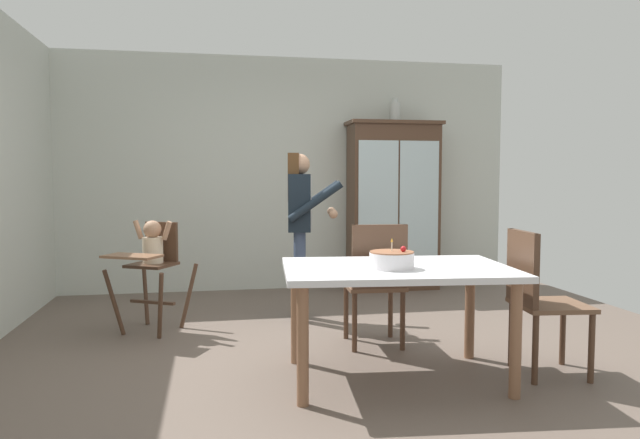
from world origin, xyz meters
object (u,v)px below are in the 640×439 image
adult_person (300,215)px  dining_table (397,281)px  birthday_cake (392,260)px  dining_chair_right_end (536,292)px  ceramic_vase (395,111)px  dining_chair_far_side (377,276)px  high_chair_with_toddler (152,255)px  china_cabinet (393,205)px

adult_person → dining_table: adult_person is taller
adult_person → birthday_cake: (0.30, -1.81, -0.17)m
adult_person → dining_chair_right_end: 2.26m
ceramic_vase → dining_chair_far_side: ceramic_vase is taller
dining_chair_far_side → dining_chair_right_end: bearing=141.2°
birthday_cake → dining_chair_right_end: dining_chair_right_end is taller
ceramic_vase → high_chair_with_toddler: (-2.61, -1.49, -1.42)m
ceramic_vase → dining_table: ceramic_vase is taller
china_cabinet → birthday_cake: 3.25m
adult_person → dining_chair_right_end: bearing=-135.0°
dining_chair_right_end → china_cabinet: bearing=6.0°
adult_person → high_chair_with_toddler: bearing=108.4°
china_cabinet → dining_chair_far_side: size_ratio=2.04×
ceramic_vase → adult_person: 2.15m
china_cabinet → dining_chair_far_side: bearing=-110.6°
adult_person → ceramic_vase: bearing=-36.2°
high_chair_with_toddler → birthday_cake: bearing=-16.5°
adult_person → birthday_cake: 1.84m
adult_person → dining_table: (0.36, -1.72, -0.32)m
birthday_cake → dining_chair_right_end: bearing=-0.0°
dining_chair_far_side → china_cabinet: bearing=-107.3°
birthday_cake → dining_chair_far_side: dining_chair_far_side is taller
ceramic_vase → high_chair_with_toddler: 3.33m
ceramic_vase → high_chair_with_toddler: bearing=-150.2°
china_cabinet → high_chair_with_toddler: china_cabinet is taller
china_cabinet → dining_table: 3.16m
high_chair_with_toddler → dining_table: size_ratio=0.62×
adult_person → dining_chair_right_end: adult_person is taller
china_cabinet → dining_table: (-0.93, -3.00, -0.34)m
dining_table → high_chair_with_toddler: bearing=137.7°
china_cabinet → ceramic_vase: ceramic_vase is taller
adult_person → dining_chair_right_end: (1.30, -1.81, -0.41)m
china_cabinet → dining_chair_right_end: size_ratio=2.04×
high_chair_with_toddler → ceramic_vase: bearing=58.1°
china_cabinet → dining_chair_far_side: 2.50m
dining_table → dining_chair_right_end: (0.93, -0.09, -0.09)m
high_chair_with_toddler → dining_chair_right_end: size_ratio=0.99×
dining_chair_right_end → high_chair_with_toddler: bearing=64.4°
dining_chair_right_end → dining_table: bearing=90.8°
dining_table → dining_chair_far_side: (0.07, 0.69, -0.09)m
high_chair_with_toddler → dining_table: 2.25m
ceramic_vase → adult_person: size_ratio=0.18×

